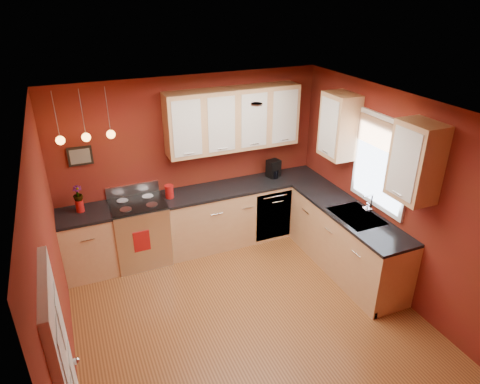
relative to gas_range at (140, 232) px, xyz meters
name	(u,v)px	position (x,y,z in m)	size (l,w,h in m)	color
floor	(249,320)	(0.92, -1.80, -0.48)	(4.20, 4.20, 0.00)	#985C2C
ceiling	(251,112)	(0.92, -1.80, 2.12)	(4.00, 4.20, 0.02)	silver
wall_back	(192,163)	(0.92, 0.30, 0.82)	(4.00, 0.02, 2.60)	maroon
wall_front	(375,373)	(0.92, -3.90, 0.82)	(4.00, 0.02, 2.60)	maroon
wall_left	(54,272)	(-1.08, -1.80, 0.82)	(0.02, 4.20, 2.60)	maroon
wall_right	(394,197)	(2.92, -1.80, 0.82)	(0.02, 4.20, 2.60)	maroon
base_cabinets_back_left	(88,244)	(-0.73, 0.00, -0.03)	(0.70, 0.60, 0.90)	tan
base_cabinets_back_right	(245,212)	(1.65, 0.00, -0.03)	(2.54, 0.60, 0.90)	tan
base_cabinets_right	(346,241)	(2.62, -1.35, -0.03)	(0.60, 2.10, 0.90)	tan
counter_back_left	(83,215)	(-0.73, 0.00, 0.44)	(0.70, 0.62, 0.04)	black
counter_back_right	(245,185)	(1.65, 0.00, 0.44)	(2.54, 0.62, 0.04)	black
counter_right	(350,212)	(2.62, -1.35, 0.44)	(0.62, 2.10, 0.04)	black
gas_range	(140,232)	(0.00, 0.00, 0.00)	(0.76, 0.64, 1.11)	silver
dishwasher_front	(274,216)	(2.02, -0.29, -0.03)	(0.60, 0.02, 0.80)	silver
sink	(357,217)	(2.62, -1.50, 0.43)	(0.50, 0.70, 0.33)	gray
window	(381,160)	(2.89, -1.50, 1.21)	(0.06, 1.02, 1.22)	white
upper_cabinets_back	(233,119)	(1.52, 0.12, 1.47)	(2.00, 0.35, 0.90)	tan
upper_cabinets_right	(373,142)	(2.75, -1.48, 1.47)	(0.35, 1.95, 0.90)	tan
wall_picture	(80,156)	(-0.63, 0.28, 1.17)	(0.32, 0.03, 0.26)	black
pendant_lights	(86,137)	(-0.53, -0.05, 1.53)	(0.71, 0.11, 0.66)	gray
red_canister	(169,191)	(0.47, 0.00, 0.56)	(0.13, 0.13, 0.19)	#AA1312
red_vase	(80,206)	(-0.75, 0.07, 0.54)	(0.11, 0.11, 0.17)	#AA1312
flowers	(78,194)	(-0.75, 0.07, 0.72)	(0.13, 0.13, 0.22)	#AA1312
coffee_maker	(274,169)	(2.19, 0.08, 0.59)	(0.22, 0.22, 0.28)	black
soap_pump	(367,210)	(2.70, -1.59, 0.57)	(0.10, 0.10, 0.21)	silver
dish_towel	(142,241)	(-0.04, -0.33, 0.04)	(0.22, 0.02, 0.31)	#AA1312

